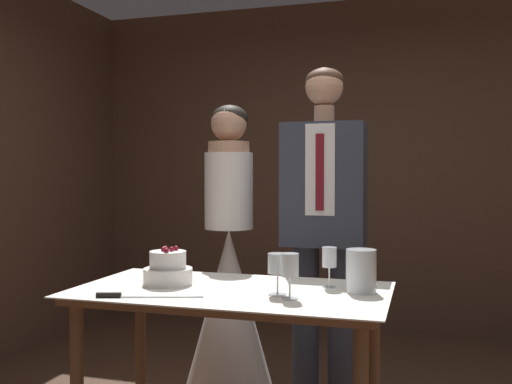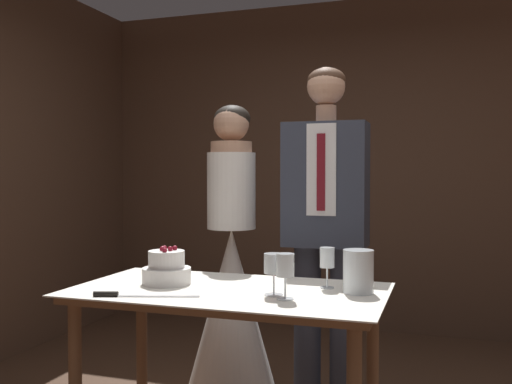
{
  "view_description": "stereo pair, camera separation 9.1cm",
  "coord_description": "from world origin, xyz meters",
  "px_view_note": "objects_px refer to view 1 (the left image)",
  "views": [
    {
      "loc": [
        0.59,
        -2.35,
        1.29
      ],
      "look_at": [
        -0.21,
        0.36,
        1.2
      ],
      "focal_mm": 40.0,
      "sensor_mm": 36.0,
      "label": 1
    },
    {
      "loc": [
        0.68,
        -2.33,
        1.29
      ],
      "look_at": [
        -0.21,
        0.36,
        1.2
      ],
      "focal_mm": 40.0,
      "sensor_mm": 36.0,
      "label": 2
    }
  ],
  "objects_px": {
    "wine_glass_far": "(329,259)",
    "groom": "(324,217)",
    "wine_glass_middle": "(278,266)",
    "tiered_cake": "(168,270)",
    "wine_glass_near": "(290,266)",
    "bride": "(229,290)",
    "cake_knife": "(129,296)",
    "hurricane_candle": "(361,272)",
    "cake_table": "(231,312)"
  },
  "relations": [
    {
      "from": "wine_glass_middle",
      "to": "wine_glass_far",
      "type": "relative_size",
      "value": 0.97
    },
    {
      "from": "tiered_cake",
      "to": "wine_glass_middle",
      "type": "relative_size",
      "value": 1.28
    },
    {
      "from": "cake_table",
      "to": "hurricane_candle",
      "type": "xyz_separation_m",
      "value": [
        0.55,
        0.09,
        0.19
      ]
    },
    {
      "from": "wine_glass_far",
      "to": "groom",
      "type": "relative_size",
      "value": 0.1
    },
    {
      "from": "cake_knife",
      "to": "wine_glass_near",
      "type": "bearing_deg",
      "value": -3.65
    },
    {
      "from": "wine_glass_far",
      "to": "wine_glass_near",
      "type": "bearing_deg",
      "value": -112.56
    },
    {
      "from": "wine_glass_far",
      "to": "cake_knife",
      "type": "bearing_deg",
      "value": -149.95
    },
    {
      "from": "cake_knife",
      "to": "wine_glass_middle",
      "type": "relative_size",
      "value": 2.42
    },
    {
      "from": "cake_table",
      "to": "cake_knife",
      "type": "distance_m",
      "value": 0.46
    },
    {
      "from": "cake_knife",
      "to": "wine_glass_near",
      "type": "xyz_separation_m",
      "value": [
        0.63,
        0.16,
        0.12
      ]
    },
    {
      "from": "tiered_cake",
      "to": "cake_knife",
      "type": "xyz_separation_m",
      "value": [
        -0.03,
        -0.3,
        -0.06
      ]
    },
    {
      "from": "cake_table",
      "to": "cake_knife",
      "type": "relative_size",
      "value": 3.24
    },
    {
      "from": "bride",
      "to": "wine_glass_middle",
      "type": "bearing_deg",
      "value": -58.86
    },
    {
      "from": "wine_glass_far",
      "to": "tiered_cake",
      "type": "bearing_deg",
      "value": -169.36
    },
    {
      "from": "wine_glass_far",
      "to": "groom",
      "type": "bearing_deg",
      "value": 101.96
    },
    {
      "from": "wine_glass_middle",
      "to": "bride",
      "type": "bearing_deg",
      "value": 121.14
    },
    {
      "from": "cake_table",
      "to": "bride",
      "type": "xyz_separation_m",
      "value": [
        -0.28,
        0.76,
        -0.07
      ]
    },
    {
      "from": "wine_glass_middle",
      "to": "groom",
      "type": "relative_size",
      "value": 0.09
    },
    {
      "from": "hurricane_candle",
      "to": "tiered_cake",
      "type": "bearing_deg",
      "value": -175.04
    },
    {
      "from": "tiered_cake",
      "to": "groom",
      "type": "bearing_deg",
      "value": 51.83
    },
    {
      "from": "wine_glass_far",
      "to": "bride",
      "type": "height_order",
      "value": "bride"
    },
    {
      "from": "wine_glass_near",
      "to": "wine_glass_middle",
      "type": "distance_m",
      "value": 0.09
    },
    {
      "from": "wine_glass_near",
      "to": "wine_glass_far",
      "type": "xyz_separation_m",
      "value": [
        0.11,
        0.28,
        -0.0
      ]
    },
    {
      "from": "tiered_cake",
      "to": "hurricane_candle",
      "type": "distance_m",
      "value": 0.86
    },
    {
      "from": "cake_knife",
      "to": "hurricane_candle",
      "type": "bearing_deg",
      "value": 5.17
    },
    {
      "from": "cake_knife",
      "to": "wine_glass_middle",
      "type": "xyz_separation_m",
      "value": [
        0.57,
        0.22,
        0.12
      ]
    },
    {
      "from": "groom",
      "to": "hurricane_candle",
      "type": "bearing_deg",
      "value": -67.76
    },
    {
      "from": "wine_glass_middle",
      "to": "wine_glass_near",
      "type": "bearing_deg",
      "value": -42.08
    },
    {
      "from": "cake_table",
      "to": "bride",
      "type": "relative_size",
      "value": 0.8
    },
    {
      "from": "wine_glass_near",
      "to": "wine_glass_middle",
      "type": "relative_size",
      "value": 1.06
    },
    {
      "from": "tiered_cake",
      "to": "cake_knife",
      "type": "distance_m",
      "value": 0.31
    },
    {
      "from": "tiered_cake",
      "to": "hurricane_candle",
      "type": "bearing_deg",
      "value": 4.96
    },
    {
      "from": "cake_knife",
      "to": "wine_glass_far",
      "type": "bearing_deg",
      "value": 12.54
    },
    {
      "from": "tiered_cake",
      "to": "wine_glass_far",
      "type": "relative_size",
      "value": 1.24
    },
    {
      "from": "hurricane_candle",
      "to": "wine_glass_near",
      "type": "bearing_deg",
      "value": -140.16
    },
    {
      "from": "wine_glass_middle",
      "to": "groom",
      "type": "bearing_deg",
      "value": 86.5
    },
    {
      "from": "tiered_cake",
      "to": "bride",
      "type": "bearing_deg",
      "value": 87.35
    },
    {
      "from": "wine_glass_near",
      "to": "hurricane_candle",
      "type": "bearing_deg",
      "value": 39.84
    },
    {
      "from": "cake_knife",
      "to": "hurricane_candle",
      "type": "relative_size",
      "value": 2.3
    },
    {
      "from": "tiered_cake",
      "to": "wine_glass_middle",
      "type": "bearing_deg",
      "value": -8.8
    },
    {
      "from": "tiered_cake",
      "to": "groom",
      "type": "height_order",
      "value": "groom"
    },
    {
      "from": "cake_knife",
      "to": "bride",
      "type": "distance_m",
      "value": 1.06
    },
    {
      "from": "cake_table",
      "to": "wine_glass_middle",
      "type": "bearing_deg",
      "value": -16.37
    },
    {
      "from": "cake_table",
      "to": "wine_glass_middle",
      "type": "height_order",
      "value": "wine_glass_middle"
    },
    {
      "from": "hurricane_candle",
      "to": "cake_knife",
      "type": "bearing_deg",
      "value": -157.33
    },
    {
      "from": "tiered_cake",
      "to": "groom",
      "type": "xyz_separation_m",
      "value": [
        0.59,
        0.75,
        0.2
      ]
    },
    {
      "from": "bride",
      "to": "wine_glass_far",
      "type": "bearing_deg",
      "value": -41.93
    },
    {
      "from": "bride",
      "to": "groom",
      "type": "xyz_separation_m",
      "value": [
        0.55,
        -0.0,
        0.43
      ]
    },
    {
      "from": "cake_table",
      "to": "wine_glass_near",
      "type": "bearing_deg",
      "value": -23.31
    },
    {
      "from": "hurricane_candle",
      "to": "groom",
      "type": "xyz_separation_m",
      "value": [
        -0.27,
        0.67,
        0.18
      ]
    }
  ]
}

